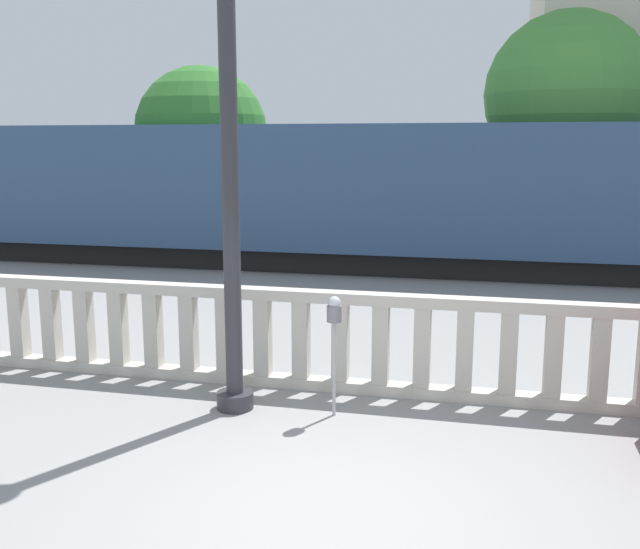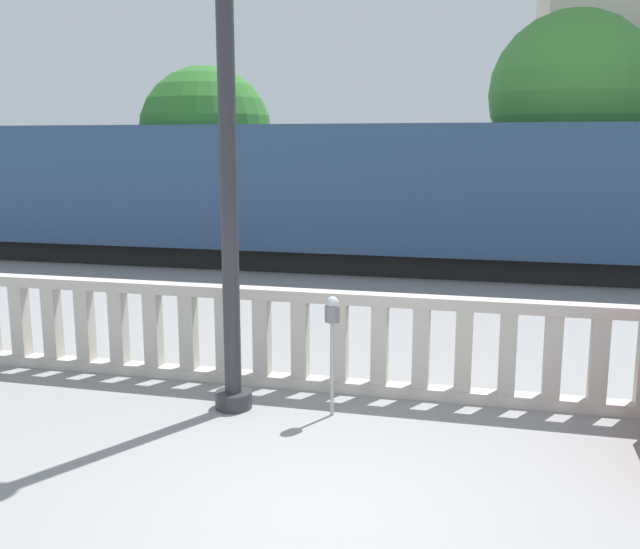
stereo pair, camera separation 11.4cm
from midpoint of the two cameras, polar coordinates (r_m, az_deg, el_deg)
The scene contains 8 objects.
ground_plane at distance 6.45m, azimuth 0.78°, elevation -18.45°, with size 160.00×160.00×0.00m, color gray.
balustrade at distance 8.95m, azimuth 5.17°, elevation -5.60°, with size 15.28×0.24×1.29m.
lamppost at distance 8.15m, azimuth -6.96°, elevation 8.72°, with size 0.44×0.44×5.40m.
parking_meter at distance 8.09m, azimuth 1.39°, elevation -3.66°, with size 0.17×0.17×1.42m.
train_near at distance 17.67m, azimuth 9.14°, elevation 6.27°, with size 28.82×2.92×4.15m.
train_far at distance 37.75m, azimuth 21.04°, elevation 8.12°, with size 23.05×3.05×4.42m.
tree_left at distance 19.48m, azimuth 19.69°, elevation 13.37°, with size 4.12×4.12×6.38m.
tree_right at distance 20.10m, azimuth -8.95°, elevation 11.12°, with size 3.59×3.59×5.18m.
Camera 2 is at (1.32, -5.48, 3.12)m, focal length 40.00 mm.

